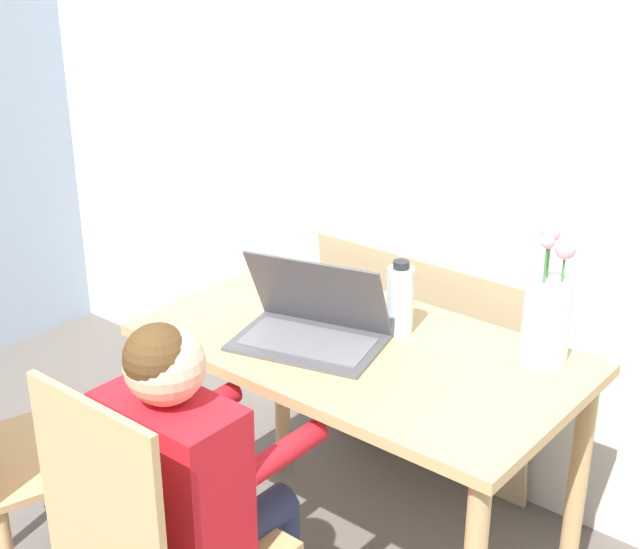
# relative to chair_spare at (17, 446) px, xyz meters

# --- Properties ---
(wall_back) EXTENTS (6.40, 0.05, 2.50)m
(wall_back) POSITION_rel_chair_spare_xyz_m (0.82, 1.26, 0.79)
(wall_back) COLOR silver
(wall_back) RESTS_ON ground_plane
(dining_table) EXTENTS (1.13, 0.64, 0.74)m
(dining_table) POSITION_rel_chair_spare_xyz_m (0.66, 0.62, 0.17)
(dining_table) COLOR tan
(dining_table) RESTS_ON ground_plane
(chair_spare) EXTENTS (0.50, 0.50, 0.91)m
(chair_spare) POSITION_rel_chair_spare_xyz_m (0.00, 0.00, 0.00)
(chair_spare) COLOR tan
(chair_spare) RESTS_ON ground_plane
(person_seated) EXTENTS (0.33, 0.42, 1.00)m
(person_seated) POSITION_rel_chair_spare_xyz_m (0.61, 0.06, 0.16)
(person_seated) COLOR red
(person_seated) RESTS_ON ground_plane
(laptop) EXTENTS (0.42, 0.34, 0.23)m
(laptop) POSITION_rel_chair_spare_xyz_m (0.55, 0.55, 0.32)
(laptop) COLOR #4C4C51
(laptop) RESTS_ON dining_table
(flower_vase) EXTENTS (0.12, 0.12, 0.35)m
(flower_vase) POSITION_rel_chair_spare_xyz_m (1.06, 0.84, 0.39)
(flower_vase) COLOR silver
(flower_vase) RESTS_ON dining_table
(water_bottle) EXTENTS (0.07, 0.07, 0.20)m
(water_bottle) POSITION_rel_chair_spare_xyz_m (0.70, 0.74, 0.37)
(water_bottle) COLOR silver
(water_bottle) RESTS_ON dining_table
(cardboard_panel) EXTENTS (0.76, 0.13, 0.80)m
(cardboard_panel) POSITION_rel_chair_spare_xyz_m (0.52, 1.14, -0.07)
(cardboard_panel) COLOR tan
(cardboard_panel) RESTS_ON ground_plane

